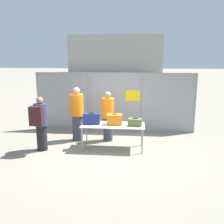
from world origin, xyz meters
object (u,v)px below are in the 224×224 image
at_px(suitcase_orange, 115,119).
at_px(security_worker_near, 108,116).
at_px(suitcase_olive, 135,122).
at_px(traveler_hooded, 40,122).
at_px(utility_trailer, 138,111).
at_px(suitcase_navy, 92,119).
at_px(inspection_table, 113,126).
at_px(security_worker_far, 77,113).

relative_size(suitcase_orange, security_worker_near, 0.28).
relative_size(suitcase_olive, traveler_hooded, 0.27).
xyz_separation_m(suitcase_orange, utility_trailer, (0.74, 3.62, -0.50)).
bearing_deg(suitcase_orange, traveler_hooded, -169.13).
bearing_deg(suitcase_olive, suitcase_navy, 177.28).
height_order(suitcase_navy, suitcase_olive, suitcase_navy).
xyz_separation_m(traveler_hooded, utility_trailer, (2.97, 4.05, -0.48)).
bearing_deg(suitcase_orange, suitcase_olive, -9.30).
bearing_deg(security_worker_near, suitcase_olive, 150.25).
distance_m(suitcase_navy, suitcase_olive, 1.35).
relative_size(suitcase_navy, security_worker_near, 0.31).
xyz_separation_m(inspection_table, traveler_hooded, (-2.18, -0.39, 0.20)).
height_order(inspection_table, suitcase_navy, suitcase_navy).
bearing_deg(suitcase_orange, inspection_table, -143.56).
height_order(suitcase_orange, suitcase_olive, suitcase_orange).
xyz_separation_m(suitcase_orange, security_worker_near, (-0.29, 0.74, -0.06)).
bearing_deg(suitcase_navy, utility_trailer, 68.26).
distance_m(traveler_hooded, utility_trailer, 5.04).
bearing_deg(traveler_hooded, suitcase_orange, 19.03).
bearing_deg(traveler_hooded, suitcase_olive, 14.61).
relative_size(suitcase_navy, suitcase_orange, 1.10).
distance_m(suitcase_navy, suitcase_orange, 0.72).
height_order(traveler_hooded, security_worker_far, security_worker_far).
distance_m(suitcase_orange, suitcase_olive, 0.65).
bearing_deg(inspection_table, traveler_hooded, -169.76).
xyz_separation_m(inspection_table, security_worker_near, (-0.25, 0.77, 0.15)).
bearing_deg(security_worker_near, suitcase_navy, 74.03).
xyz_separation_m(security_worker_near, utility_trailer, (1.03, 2.88, -0.44)).
relative_size(suitcase_navy, security_worker_far, 0.29).
xyz_separation_m(suitcase_olive, utility_trailer, (0.11, 3.72, -0.45)).
bearing_deg(inspection_table, suitcase_orange, 36.44).
relative_size(suitcase_orange, security_worker_far, 0.26).
distance_m(suitcase_olive, security_worker_far, 2.13).
bearing_deg(suitcase_olive, security_worker_near, 137.68).
relative_size(suitcase_navy, traveler_hooded, 0.32).
bearing_deg(traveler_hooded, security_worker_near, 39.32).
xyz_separation_m(suitcase_navy, suitcase_orange, (0.72, 0.04, -0.01)).
relative_size(inspection_table, suitcase_orange, 4.02).
xyz_separation_m(traveler_hooded, security_worker_far, (0.88, 1.10, 0.03)).
height_order(inspection_table, suitcase_olive, suitcase_olive).
relative_size(inspection_table, traveler_hooded, 1.16).
xyz_separation_m(suitcase_navy, suitcase_olive, (1.35, -0.06, -0.06)).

